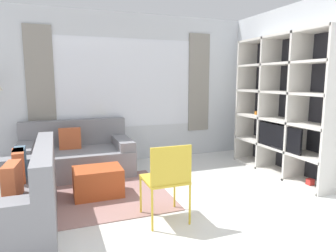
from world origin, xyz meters
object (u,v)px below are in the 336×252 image
couch_main (76,156)px  couch_side (12,199)px  ottoman (98,182)px  folding_chair (167,176)px  shelving_unit (284,107)px

couch_main → couch_side: bearing=-115.0°
couch_side → ottoman: 1.08m
couch_main → folding_chair: folding_chair is taller
shelving_unit → ottoman: bearing=178.6°
couch_main → ottoman: size_ratio=2.79×
shelving_unit → couch_main: size_ratio=1.27×
shelving_unit → couch_side: shelving_unit is taller
couch_main → folding_chair: (0.79, -2.10, 0.23)m
couch_main → shelving_unit: bearing=-20.4°
shelving_unit → couch_side: 3.98m
shelving_unit → ottoman: (-2.93, 0.07, -0.89)m
couch_main → couch_side: size_ratio=1.01×
ottoman → shelving_unit: bearing=-1.4°
ottoman → folding_chair: bearing=-59.3°
couch_main → couch_side: 1.77m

